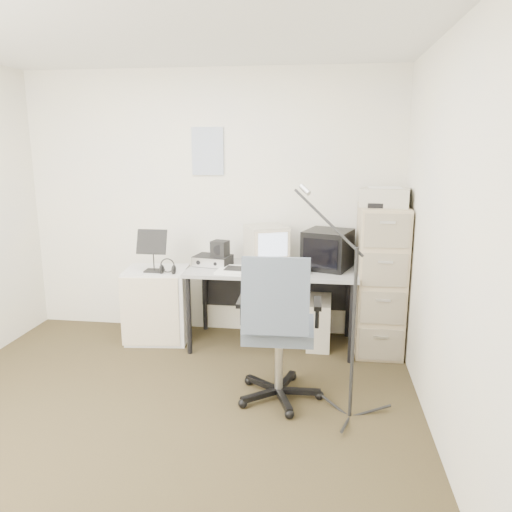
# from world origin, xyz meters

# --- Properties ---
(floor) EXTENTS (3.60, 3.60, 0.01)m
(floor) POSITION_xyz_m (0.00, 0.00, -0.01)
(floor) COLOR #3B3020
(floor) RESTS_ON ground
(ceiling) EXTENTS (3.60, 3.60, 0.01)m
(ceiling) POSITION_xyz_m (0.00, 0.00, 2.50)
(ceiling) COLOR white
(ceiling) RESTS_ON ground
(wall_back) EXTENTS (3.60, 0.02, 2.50)m
(wall_back) POSITION_xyz_m (0.00, 1.80, 1.25)
(wall_back) COLOR #FEF4CE
(wall_back) RESTS_ON ground
(wall_right) EXTENTS (0.02, 3.60, 2.50)m
(wall_right) POSITION_xyz_m (1.80, 0.00, 1.25)
(wall_right) COLOR #FEF4CE
(wall_right) RESTS_ON ground
(wall_calendar) EXTENTS (0.30, 0.02, 0.44)m
(wall_calendar) POSITION_xyz_m (-0.02, 1.79, 1.75)
(wall_calendar) COLOR white
(wall_calendar) RESTS_ON wall_back
(filing_cabinet) EXTENTS (0.40, 0.60, 1.30)m
(filing_cabinet) POSITION_xyz_m (1.58, 1.48, 0.65)
(filing_cabinet) COLOR tan
(filing_cabinet) RESTS_ON floor
(printer) EXTENTS (0.44, 0.34, 0.15)m
(printer) POSITION_xyz_m (1.58, 1.44, 1.38)
(printer) COLOR #B3B0A7
(printer) RESTS_ON filing_cabinet
(desk) EXTENTS (1.50, 0.70, 0.73)m
(desk) POSITION_xyz_m (0.63, 1.45, 0.36)
(desk) COLOR #9D9D9D
(desk) RESTS_ON floor
(crt_monitor) EXTENTS (0.45, 0.46, 0.37)m
(crt_monitor) POSITION_xyz_m (0.57, 1.52, 0.92)
(crt_monitor) COLOR #B3B0A7
(crt_monitor) RESTS_ON desk
(crt_tv) EXTENTS (0.48, 0.50, 0.34)m
(crt_tv) POSITION_xyz_m (1.12, 1.52, 0.90)
(crt_tv) COLOR black
(crt_tv) RESTS_ON desk
(desk_speaker) EXTENTS (0.09, 0.09, 0.15)m
(desk_speaker) POSITION_xyz_m (0.93, 1.60, 0.80)
(desk_speaker) COLOR beige
(desk_speaker) RESTS_ON desk
(keyboard) EXTENTS (0.46, 0.17, 0.03)m
(keyboard) POSITION_xyz_m (0.60, 1.32, 0.74)
(keyboard) COLOR #B3B0A7
(keyboard) RESTS_ON desk
(mouse) EXTENTS (0.08, 0.13, 0.04)m
(mouse) POSITION_xyz_m (0.94, 1.31, 0.75)
(mouse) COLOR black
(mouse) RESTS_ON desk
(radio_receiver) EXTENTS (0.36, 0.29, 0.09)m
(radio_receiver) POSITION_xyz_m (0.08, 1.48, 0.78)
(radio_receiver) COLOR black
(radio_receiver) RESTS_ON desk
(radio_speaker) EXTENTS (0.17, 0.16, 0.14)m
(radio_speaker) POSITION_xyz_m (0.15, 1.47, 0.89)
(radio_speaker) COLOR black
(radio_speaker) RESTS_ON radio_receiver
(papers) EXTENTS (0.26, 0.34, 0.02)m
(papers) POSITION_xyz_m (0.29, 1.29, 0.74)
(papers) COLOR white
(papers) RESTS_ON desk
(pc_tower) EXTENTS (0.22, 0.47, 0.43)m
(pc_tower) POSITION_xyz_m (1.06, 1.51, 0.22)
(pc_tower) COLOR #B3B0A7
(pc_tower) RESTS_ON floor
(office_chair) EXTENTS (0.65, 0.65, 1.10)m
(office_chair) POSITION_xyz_m (0.78, 0.47, 0.55)
(office_chair) COLOR slate
(office_chair) RESTS_ON floor
(side_cart) EXTENTS (0.60, 0.50, 0.69)m
(side_cart) POSITION_xyz_m (-0.45, 1.44, 0.34)
(side_cart) COLOR silver
(side_cart) RESTS_ON floor
(music_stand) EXTENTS (0.28, 0.15, 0.40)m
(music_stand) POSITION_xyz_m (-0.44, 1.34, 0.89)
(music_stand) COLOR black
(music_stand) RESTS_ON side_cart
(headphones) EXTENTS (0.16, 0.16, 0.03)m
(headphones) POSITION_xyz_m (-0.29, 1.29, 0.74)
(headphones) COLOR black
(headphones) RESTS_ON side_cart
(mic_stand) EXTENTS (0.03, 0.03, 1.54)m
(mic_stand) POSITION_xyz_m (1.29, 0.28, 0.77)
(mic_stand) COLOR black
(mic_stand) RESTS_ON floor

